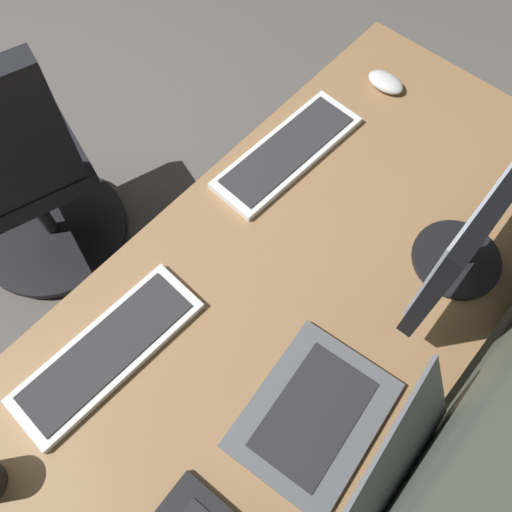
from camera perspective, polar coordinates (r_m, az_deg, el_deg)
The scene contains 8 objects.
desk at distance 1.22m, azimuth 1.78°, elevation -7.59°, with size 1.81×0.74×0.73m.
drawer_pedestal at distance 1.48m, azimuth -3.88°, elevation -18.65°, with size 0.40×0.51×0.69m.
monitor_primary at distance 1.10m, azimuth 24.35°, elevation 5.27°, with size 0.55×0.20×0.41m.
laptop_left at distance 1.05m, azimuth 9.49°, elevation -18.00°, with size 0.34×0.36×0.22m.
keyboard_main at distance 1.37m, azimuth 3.38°, elevation 11.07°, with size 0.43×0.16×0.02m.
keyboard_spare at distance 1.16m, azimuth -15.60°, elevation -9.82°, with size 0.43×0.16×0.02m.
mouse_main at distance 1.55m, azimuth 13.71°, elevation 17.63°, with size 0.06×0.10×0.03m, color silver.
office_chair at distance 1.82m, azimuth -24.26°, elevation 7.37°, with size 0.56×0.60×0.97m.
Camera 1 is at (0.16, 1.94, 1.81)m, focal length 37.39 mm.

